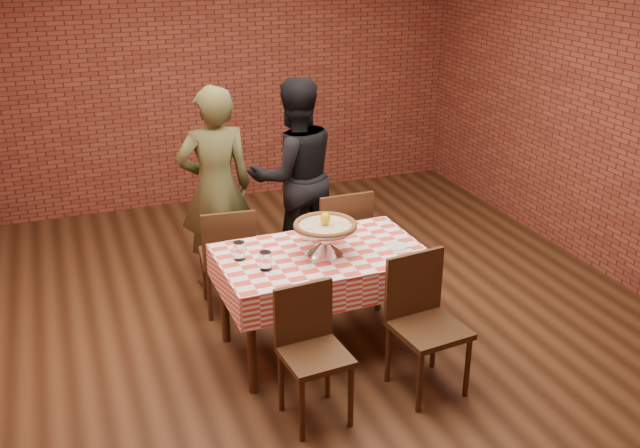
{
  "coord_description": "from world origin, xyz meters",
  "views": [
    {
      "loc": [
        -1.6,
        -4.45,
        2.85
      ],
      "look_at": [
        0.02,
        -0.2,
        0.94
      ],
      "focal_mm": 40.2,
      "sensor_mm": 36.0,
      "label": 1
    }
  ],
  "objects_px": {
    "water_glass_right": "(239,251)",
    "water_glass_left": "(266,261)",
    "pizza_stand": "(325,240)",
    "chair_far_left": "(227,257)",
    "table": "(321,301)",
    "diner_olive": "(216,188)",
    "chair_far_right": "(337,240)",
    "chair_near_left": "(315,359)",
    "chair_near_right": "(429,329)",
    "condiment_caddy": "(308,229)",
    "pizza": "(325,226)",
    "diner_black": "(295,176)"
  },
  "relations": [
    {
      "from": "table",
      "to": "diner_black",
      "type": "xyz_separation_m",
      "value": [
        0.27,
        1.36,
        0.47
      ]
    },
    {
      "from": "chair_near_left",
      "to": "diner_black",
      "type": "relative_size",
      "value": 0.51
    },
    {
      "from": "table",
      "to": "chair_near_left",
      "type": "height_order",
      "value": "chair_near_left"
    },
    {
      "from": "chair_far_right",
      "to": "diner_olive",
      "type": "xyz_separation_m",
      "value": [
        -0.87,
        0.51,
        0.39
      ]
    },
    {
      "from": "pizza",
      "to": "chair_far_right",
      "type": "bearing_deg",
      "value": 62.65
    },
    {
      "from": "chair_far_left",
      "to": "chair_far_right",
      "type": "height_order",
      "value": "chair_far_right"
    },
    {
      "from": "chair_near_left",
      "to": "chair_near_right",
      "type": "bearing_deg",
      "value": -2.26
    },
    {
      "from": "pizza",
      "to": "condiment_caddy",
      "type": "relative_size",
      "value": 3.02
    },
    {
      "from": "condiment_caddy",
      "to": "water_glass_left",
      "type": "bearing_deg",
      "value": -133.33
    },
    {
      "from": "chair_near_left",
      "to": "diner_olive",
      "type": "relative_size",
      "value": 0.51
    },
    {
      "from": "chair_near_left",
      "to": "diner_black",
      "type": "xyz_separation_m",
      "value": [
        0.6,
        2.11,
        0.42
      ]
    },
    {
      "from": "table",
      "to": "diner_olive",
      "type": "distance_m",
      "value": 1.43
    },
    {
      "from": "water_glass_right",
      "to": "chair_far_left",
      "type": "relative_size",
      "value": 0.14
    },
    {
      "from": "chair_near_right",
      "to": "chair_far_left",
      "type": "xyz_separation_m",
      "value": [
        -0.94,
        1.53,
        -0.01
      ]
    },
    {
      "from": "chair_far_right",
      "to": "diner_black",
      "type": "distance_m",
      "value": 0.72
    },
    {
      "from": "chair_near_left",
      "to": "chair_near_right",
      "type": "distance_m",
      "value": 0.79
    },
    {
      "from": "condiment_caddy",
      "to": "chair_far_left",
      "type": "xyz_separation_m",
      "value": [
        -0.48,
        0.55,
        -0.39
      ]
    },
    {
      "from": "pizza",
      "to": "diner_olive",
      "type": "xyz_separation_m",
      "value": [
        -0.46,
        1.3,
        -0.11
      ]
    },
    {
      "from": "water_glass_left",
      "to": "chair_near_left",
      "type": "relative_size",
      "value": 0.15
    },
    {
      "from": "pizza",
      "to": "condiment_caddy",
      "type": "xyz_separation_m",
      "value": [
        -0.02,
        0.28,
        -0.13
      ]
    },
    {
      "from": "chair_far_right",
      "to": "diner_black",
      "type": "relative_size",
      "value": 0.55
    },
    {
      "from": "table",
      "to": "diner_olive",
      "type": "height_order",
      "value": "diner_olive"
    },
    {
      "from": "pizza",
      "to": "chair_far_right",
      "type": "relative_size",
      "value": 0.47
    },
    {
      "from": "chair_near_right",
      "to": "diner_black",
      "type": "height_order",
      "value": "diner_black"
    },
    {
      "from": "pizza_stand",
      "to": "diner_olive",
      "type": "xyz_separation_m",
      "value": [
        -0.46,
        1.3,
        -0.01
      ]
    },
    {
      "from": "water_glass_left",
      "to": "water_glass_right",
      "type": "bearing_deg",
      "value": 119.68
    },
    {
      "from": "chair_near_left",
      "to": "chair_near_right",
      "type": "xyz_separation_m",
      "value": [
        0.79,
        0.03,
        0.03
      ]
    },
    {
      "from": "pizza_stand",
      "to": "chair_far_left",
      "type": "relative_size",
      "value": 0.5
    },
    {
      "from": "pizza_stand",
      "to": "chair_near_right",
      "type": "distance_m",
      "value": 0.92
    },
    {
      "from": "pizza_stand",
      "to": "chair_far_left",
      "type": "bearing_deg",
      "value": 120.93
    },
    {
      "from": "water_glass_right",
      "to": "condiment_caddy",
      "type": "distance_m",
      "value": 0.58
    },
    {
      "from": "pizza",
      "to": "diner_black",
      "type": "bearing_deg",
      "value": 79.61
    },
    {
      "from": "water_glass_left",
      "to": "diner_olive",
      "type": "bearing_deg",
      "value": 90.07
    },
    {
      "from": "table",
      "to": "diner_black",
      "type": "distance_m",
      "value": 1.46
    },
    {
      "from": "condiment_caddy",
      "to": "chair_near_right",
      "type": "height_order",
      "value": "chair_near_right"
    },
    {
      "from": "water_glass_left",
      "to": "chair_near_right",
      "type": "relative_size",
      "value": 0.14
    },
    {
      "from": "pizza_stand",
      "to": "chair_near_right",
      "type": "relative_size",
      "value": 0.49
    },
    {
      "from": "chair_near_left",
      "to": "diner_olive",
      "type": "height_order",
      "value": "diner_olive"
    },
    {
      "from": "pizza_stand",
      "to": "chair_far_right",
      "type": "distance_m",
      "value": 0.98
    },
    {
      "from": "water_glass_right",
      "to": "diner_black",
      "type": "bearing_deg",
      "value": 56.79
    },
    {
      "from": "chair_far_left",
      "to": "diner_black",
      "type": "distance_m",
      "value": 1.01
    },
    {
      "from": "table",
      "to": "water_glass_right",
      "type": "height_order",
      "value": "water_glass_right"
    },
    {
      "from": "water_glass_right",
      "to": "water_glass_left",
      "type": "bearing_deg",
      "value": -60.32
    },
    {
      "from": "chair_far_right",
      "to": "chair_far_left",
      "type": "bearing_deg",
      "value": -2.12
    },
    {
      "from": "chair_far_left",
      "to": "pizza_stand",
      "type": "bearing_deg",
      "value": 126.85
    },
    {
      "from": "chair_far_left",
      "to": "chair_far_right",
      "type": "relative_size",
      "value": 0.96
    },
    {
      "from": "chair_near_left",
      "to": "chair_near_right",
      "type": "height_order",
      "value": "chair_near_right"
    },
    {
      "from": "chair_near_left",
      "to": "chair_far_left",
      "type": "relative_size",
      "value": 0.97
    },
    {
      "from": "pizza_stand",
      "to": "condiment_caddy",
      "type": "bearing_deg",
      "value": 94.14
    },
    {
      "from": "water_glass_left",
      "to": "chair_near_left",
      "type": "distance_m",
      "value": 0.75
    }
  ]
}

